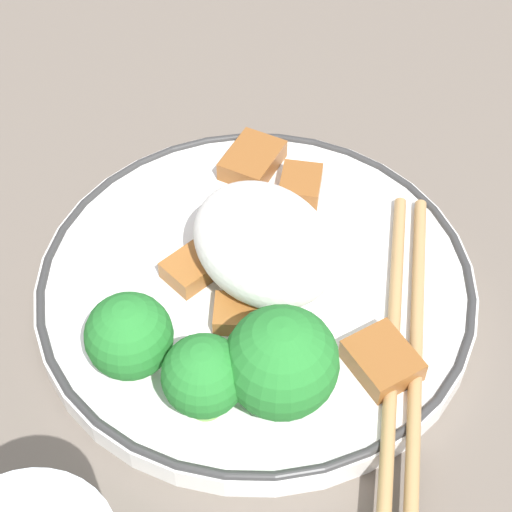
# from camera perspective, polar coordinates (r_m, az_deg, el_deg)

# --- Properties ---
(ground_plane) EXTENTS (3.00, 3.00, 0.00)m
(ground_plane) POSITION_cam_1_polar(r_m,az_deg,el_deg) (0.49, -0.00, -2.64)
(ground_plane) COLOR #665B51
(plate) EXTENTS (0.25, 0.25, 0.02)m
(plate) POSITION_cam_1_polar(r_m,az_deg,el_deg) (0.48, -0.00, -1.97)
(plate) COLOR white
(plate) RESTS_ON ground_plane
(rice_mound) EXTENTS (0.09, 0.07, 0.05)m
(rice_mound) POSITION_cam_1_polar(r_m,az_deg,el_deg) (0.46, 0.36, 0.97)
(rice_mound) COLOR white
(rice_mound) RESTS_ON plate
(broccoli_back_left) EXTENTS (0.04, 0.04, 0.05)m
(broccoli_back_left) POSITION_cam_1_polar(r_m,az_deg,el_deg) (0.43, -8.45, -5.35)
(broccoli_back_left) COLOR #7FB756
(broccoli_back_left) RESTS_ON plate
(broccoli_back_center) EXTENTS (0.04, 0.04, 0.05)m
(broccoli_back_center) POSITION_cam_1_polar(r_m,az_deg,el_deg) (0.41, -3.50, -8.06)
(broccoli_back_center) COLOR #7FB756
(broccoli_back_center) RESTS_ON plate
(broccoli_back_right) EXTENTS (0.06, 0.06, 0.06)m
(broccoli_back_right) POSITION_cam_1_polar(r_m,az_deg,el_deg) (0.41, 1.70, -7.12)
(broccoli_back_right) COLOR #7FB756
(broccoli_back_right) RESTS_ON plate
(meat_near_front) EXTENTS (0.04, 0.05, 0.01)m
(meat_near_front) POSITION_cam_1_polar(r_m,az_deg,el_deg) (0.54, -0.23, 6.40)
(meat_near_front) COLOR brown
(meat_near_front) RESTS_ON plate
(meat_near_left) EXTENTS (0.04, 0.04, 0.01)m
(meat_near_left) POSITION_cam_1_polar(r_m,az_deg,el_deg) (0.50, -0.92, 1.83)
(meat_near_left) COLOR #995B28
(meat_near_left) RESTS_ON plate
(meat_near_right) EXTENTS (0.04, 0.03, 0.01)m
(meat_near_right) POSITION_cam_1_polar(r_m,az_deg,el_deg) (0.45, 8.42, -6.90)
(meat_near_right) COLOR brown
(meat_near_right) RESTS_ON plate
(meat_near_back) EXTENTS (0.04, 0.04, 0.01)m
(meat_near_back) POSITION_cam_1_polar(r_m,az_deg,el_deg) (0.52, 2.99, 4.78)
(meat_near_back) COLOR brown
(meat_near_back) RESTS_ON plate
(meat_on_rice_edge) EXTENTS (0.03, 0.04, 0.01)m
(meat_on_rice_edge) POSITION_cam_1_polar(r_m,az_deg,el_deg) (0.48, -4.05, -0.65)
(meat_on_rice_edge) COLOR #995B28
(meat_on_rice_edge) RESTS_ON plate
(meat_mid_left) EXTENTS (0.03, 0.03, 0.01)m
(meat_mid_left) POSITION_cam_1_polar(r_m,az_deg,el_deg) (0.46, -1.23, -3.86)
(meat_mid_left) COLOR #995B28
(meat_mid_left) RESTS_ON plate
(chopsticks) EXTENTS (0.16, 0.16, 0.01)m
(chopsticks) POSITION_cam_1_polar(r_m,az_deg,el_deg) (0.46, 9.88, -5.75)
(chopsticks) COLOR #AD8451
(chopsticks) RESTS_ON plate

